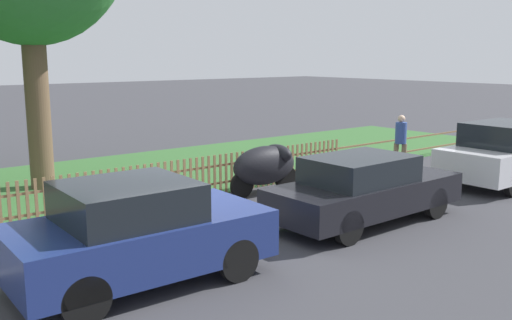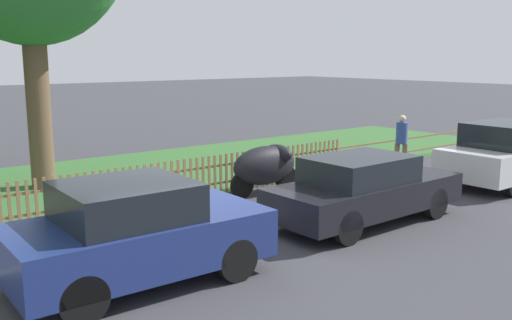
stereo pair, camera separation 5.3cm
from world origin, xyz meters
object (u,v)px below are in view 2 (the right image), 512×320
parked_car_red_compact (510,153)px  covered_motorcycle (266,165)px  parked_car_navy_estate (364,189)px  parked_car_black_saloon (136,232)px  pedestrian_near_fence (401,139)px

parked_car_red_compact → covered_motorcycle: 6.45m
parked_car_navy_estate → parked_car_black_saloon: bearing=179.2°
parked_car_black_saloon → parked_car_red_compact: (10.65, 0.02, 0.03)m
pedestrian_near_fence → parked_car_navy_estate: bearing=92.3°
parked_car_red_compact → covered_motorcycle: (-5.67, 3.08, -0.09)m
parked_car_navy_estate → parked_car_red_compact: bearing=-0.4°
pedestrian_near_fence → parked_car_black_saloon: bearing=78.2°
covered_motorcycle → pedestrian_near_fence: bearing=-0.2°
parked_car_black_saloon → pedestrian_near_fence: 10.33m
parked_car_navy_estate → pedestrian_near_fence: bearing=29.8°
covered_motorcycle → pedestrian_near_fence: 4.94m
parked_car_navy_estate → pedestrian_near_fence: size_ratio=2.67×
covered_motorcycle → pedestrian_near_fence: size_ratio=1.21×
parked_car_black_saloon → covered_motorcycle: 5.86m
parked_car_navy_estate → covered_motorcycle: 3.10m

